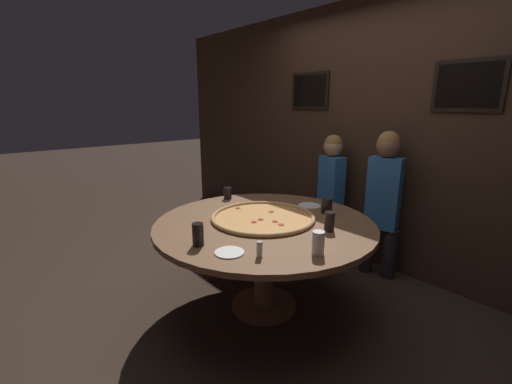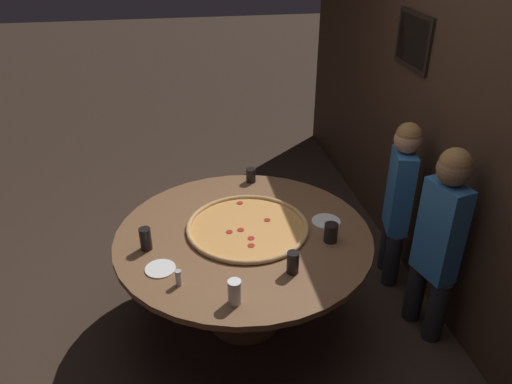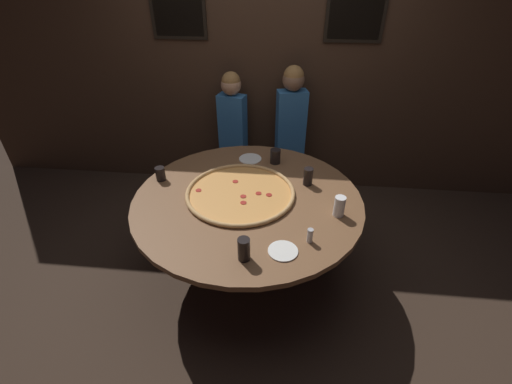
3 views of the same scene
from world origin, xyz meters
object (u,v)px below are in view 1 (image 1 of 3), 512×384
(drink_cup_beside_pizza, at_px, (327,206))
(drink_cup_far_right, at_px, (318,243))
(white_plate_beside_cup, at_px, (229,252))
(diner_side_right, at_px, (383,196))
(condiment_shaker, at_px, (260,249))
(drink_cup_centre_back, at_px, (228,193))
(dining_table, at_px, (264,236))
(drink_cup_near_left, at_px, (329,222))
(diner_centre_back, at_px, (331,189))
(drink_cup_front_edge, at_px, (198,234))
(giant_pizza, at_px, (263,217))
(white_plate_right_side, at_px, (309,206))

(drink_cup_beside_pizza, xyz_separation_m, drink_cup_far_right, (0.47, -0.68, 0.01))
(drink_cup_beside_pizza, xyz_separation_m, white_plate_beside_cup, (0.11, -1.07, -0.06))
(diner_side_right, bearing_deg, condiment_shaker, 81.69)
(drink_cup_centre_back, bearing_deg, drink_cup_far_right, -13.08)
(drink_cup_beside_pizza, distance_m, drink_cup_centre_back, 0.95)
(condiment_shaker, bearing_deg, diner_side_right, 95.12)
(white_plate_beside_cup, distance_m, condiment_shaker, 0.19)
(dining_table, height_order, drink_cup_near_left, drink_cup_near_left)
(drink_cup_centre_back, bearing_deg, white_plate_beside_cup, -35.57)
(dining_table, relative_size, white_plate_beside_cup, 9.26)
(drink_cup_far_right, bearing_deg, drink_cup_centre_back, 166.92)
(drink_cup_beside_pizza, relative_size, drink_cup_near_left, 0.89)
(drink_cup_near_left, bearing_deg, drink_cup_beside_pizza, 130.54)
(diner_centre_back, bearing_deg, drink_cup_centre_back, 82.92)
(drink_cup_front_edge, xyz_separation_m, drink_cup_centre_back, (-0.76, 0.79, -0.02))
(drink_cup_far_right, distance_m, white_plate_beside_cup, 0.54)
(drink_cup_beside_pizza, bearing_deg, giant_pizza, -114.81)
(drink_cup_far_right, bearing_deg, giant_pizza, 165.48)
(dining_table, relative_size, drink_cup_beside_pizza, 13.49)
(drink_cup_beside_pizza, bearing_deg, drink_cup_front_edge, -95.75)
(dining_table, height_order, drink_cup_far_right, drink_cup_far_right)
(drink_cup_near_left, xyz_separation_m, white_plate_right_side, (-0.49, 0.35, -0.07))
(drink_cup_far_right, xyz_separation_m, white_plate_beside_cup, (-0.36, -0.39, -0.07))
(drink_cup_centre_back, height_order, white_plate_beside_cup, drink_cup_centre_back)
(drink_cup_far_right, relative_size, drink_cup_near_left, 1.05)
(white_plate_right_side, xyz_separation_m, condiment_shaker, (0.49, -1.01, 0.05))
(white_plate_right_side, distance_m, diner_centre_back, 0.69)
(drink_cup_far_right, distance_m, drink_cup_centre_back, 1.38)
(drink_cup_near_left, bearing_deg, drink_cup_centre_back, -177.35)
(drink_cup_centre_back, distance_m, diner_centre_back, 1.12)
(drink_cup_front_edge, distance_m, diner_centre_back, 1.87)
(drink_cup_far_right, height_order, diner_side_right, diner_side_right)
(drink_cup_front_edge, xyz_separation_m, condiment_shaker, (0.38, 0.18, -0.02))
(drink_cup_near_left, relative_size, diner_centre_back, 0.11)
(condiment_shaker, bearing_deg, giant_pizza, 136.56)
(white_plate_beside_cup, bearing_deg, drink_cup_front_edge, -159.90)
(drink_cup_near_left, bearing_deg, white_plate_right_side, 144.11)
(drink_cup_front_edge, bearing_deg, giant_pizza, 99.90)
(giant_pizza, xyz_separation_m, drink_cup_front_edge, (0.11, -0.65, 0.06))
(drink_cup_front_edge, xyz_separation_m, white_plate_beside_cup, (0.22, 0.08, -0.07))
(condiment_shaker, bearing_deg, drink_cup_beside_pizza, 105.35)
(dining_table, relative_size, drink_cup_front_edge, 11.35)
(giant_pizza, distance_m, diner_centre_back, 1.20)
(giant_pizza, distance_m, white_plate_beside_cup, 0.67)
(drink_cup_near_left, bearing_deg, drink_cup_front_edge, -114.55)
(dining_table, bearing_deg, giant_pizza, 148.55)
(drink_cup_far_right, relative_size, white_plate_beside_cup, 0.80)
(white_plate_beside_cup, bearing_deg, drink_cup_centre_back, 144.43)
(drink_cup_far_right, relative_size, diner_side_right, 0.11)
(drink_cup_near_left, bearing_deg, diner_side_right, 98.56)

